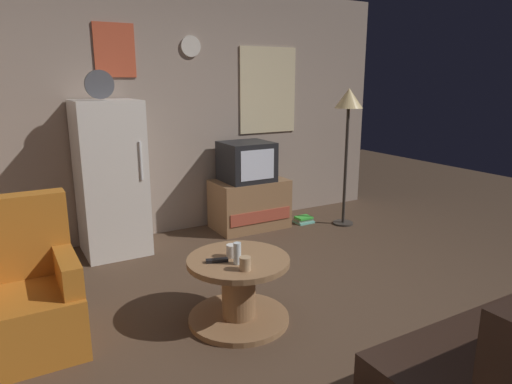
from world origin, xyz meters
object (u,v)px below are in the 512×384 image
wine_glass (237,253)px  remote_control (217,260)px  standing_lamp (348,109)px  crt_tv (247,161)px  mug_ceramic_white (232,251)px  coffee_table (239,290)px  tv_stand (250,204)px  book_stack (304,220)px  fridge (111,178)px  armchair (21,297)px  mug_ceramic_tan (245,264)px

wine_glass → remote_control: 0.16m
standing_lamp → crt_tv: bearing=157.3°
wine_glass → mug_ceramic_white: wine_glass is taller
crt_tv → coffee_table: (-1.06, -1.82, -0.55)m
tv_stand → standing_lamp: bearing=-23.5°
mug_ceramic_white → crt_tv: bearing=58.5°
wine_glass → book_stack: wine_glass is taller
coffee_table → remote_control: remote_control is taller
fridge → book_stack: fridge is taller
standing_lamp → armchair: 3.75m
wine_glass → armchair: (-1.29, 0.50, -0.22)m
remote_control → tv_stand: bearing=73.1°
coffee_table → book_stack: bearing=43.3°
crt_tv → armchair: 2.82m
fridge → mug_ceramic_white: size_ratio=19.67×
tv_stand → fridge: bearing=179.9°
mug_ceramic_white → book_stack: bearing=42.0°
tv_stand → remote_control: size_ratio=5.60×
wine_glass → mug_ceramic_white: (0.02, 0.13, -0.03)m
coffee_table → standing_lamp: bearing=32.8°
fridge → coffee_table: size_ratio=2.46×
standing_lamp → coffee_table: size_ratio=2.21×
coffee_table → mug_ceramic_tan: bearing=-105.1°
mug_ceramic_tan → tv_stand: bearing=60.3°
wine_glass → armchair: bearing=158.9°
crt_tv → mug_ceramic_tan: crt_tv is taller
wine_glass → mug_ceramic_tan: (-0.00, -0.12, -0.03)m
mug_ceramic_white → remote_control: (-0.13, -0.03, -0.03)m
standing_lamp → coffee_table: standing_lamp is taller
wine_glass → book_stack: size_ratio=0.71×
fridge → coffee_table: 1.95m
armchair → standing_lamp: bearing=15.4°
fridge → tv_stand: (1.54, -0.00, -0.47)m
crt_tv → remote_control: size_ratio=3.60×
fridge → standing_lamp: size_ratio=1.11×
mug_ceramic_white → standing_lamp: bearing=31.6°
tv_stand → wine_glass: bearing=-121.1°
standing_lamp → book_stack: bearing=144.8°
fridge → tv_stand: bearing=-0.1°
mug_ceramic_white → remote_control: bearing=-165.9°
wine_glass → mug_ceramic_tan: size_ratio=1.67×
standing_lamp → book_stack: size_ratio=7.55×
armchair → mug_ceramic_white: bearing=-15.7°
standing_lamp → armchair: standing_lamp is taller
mug_ceramic_white → mug_ceramic_tan: bearing=-96.0°
crt_tv → wine_glass: size_ratio=3.60×
tv_stand → mug_ceramic_tan: (-1.15, -2.03, 0.24)m
tv_stand → book_stack: tv_stand is taller
remote_control → wine_glass: bearing=-24.7°
tv_stand → book_stack: bearing=-15.3°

